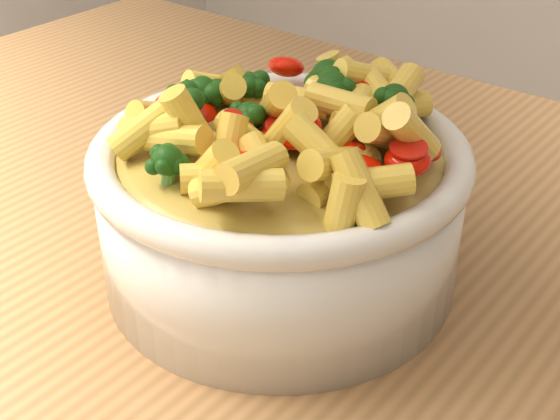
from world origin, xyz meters
The scene contains 3 objects.
table centered at (0.00, 0.00, 0.80)m, with size 1.20×0.80×0.90m.
serving_bowl centered at (0.00, -0.02, 0.95)m, with size 0.25×0.25×0.11m.
pasta_salad centered at (0.00, -0.02, 1.02)m, with size 0.20×0.20×0.04m.
Camera 1 is at (0.28, -0.38, 1.23)m, focal length 50.00 mm.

